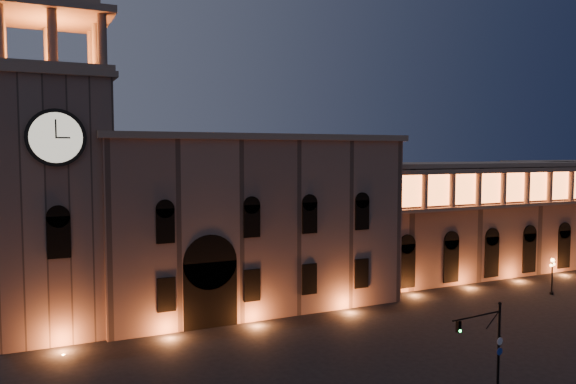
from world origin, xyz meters
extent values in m
plane|color=black|center=(0.00, 0.00, 0.00)|extent=(160.00, 160.00, 0.00)
cube|color=#785B4E|center=(-2.00, 22.00, 8.50)|extent=(30.00, 12.00, 17.00)
cube|color=#866D5C|center=(-2.00, 22.00, 17.30)|extent=(30.80, 12.80, 0.60)
cube|color=black|center=(-8.00, 16.60, 3.00)|extent=(5.00, 1.40, 6.00)
cylinder|color=black|center=(-8.00, 16.60, 6.00)|extent=(5.00, 1.40, 5.00)
cube|color=orange|center=(-8.00, 16.40, 2.80)|extent=(4.20, 0.20, 5.00)
cube|color=#785B4E|center=(-20.50, 21.00, 11.00)|extent=(9.00, 9.00, 22.00)
cube|color=#866D5C|center=(-20.50, 21.00, 22.25)|extent=(9.80, 9.80, 0.50)
cylinder|color=black|center=(-20.50, 16.32, 17.00)|extent=(4.60, 0.35, 4.60)
cylinder|color=beige|center=(-20.50, 16.18, 17.00)|extent=(4.00, 0.12, 4.00)
cube|color=#866D5C|center=(-20.50, 21.00, 22.75)|extent=(9.40, 9.40, 0.50)
cube|color=orange|center=(-20.50, 21.00, 23.05)|extent=(6.80, 6.80, 0.15)
cylinder|color=#866D5C|center=(-20.50, 17.20, 25.10)|extent=(0.76, 0.76, 4.20)
cylinder|color=#866D5C|center=(-16.70, 17.20, 25.10)|extent=(0.76, 0.76, 4.20)
cylinder|color=#866D5C|center=(-24.30, 24.80, 25.10)|extent=(0.76, 0.76, 4.20)
cylinder|color=#866D5C|center=(-20.50, 24.80, 25.10)|extent=(0.76, 0.76, 4.20)
cylinder|color=#866D5C|center=(-16.70, 24.80, 25.10)|extent=(0.76, 0.76, 4.20)
cylinder|color=#866D5C|center=(-24.30, 21.00, 25.10)|extent=(0.76, 0.76, 4.20)
cylinder|color=#866D5C|center=(-16.70, 21.00, 25.10)|extent=(0.76, 0.76, 4.20)
cube|color=#866D5C|center=(-20.50, 21.00, 27.50)|extent=(9.80, 9.80, 0.60)
cube|color=#866D5C|center=(-20.50, 21.00, 28.10)|extent=(7.50, 7.50, 0.60)
cube|color=brown|center=(32.00, 24.00, 7.00)|extent=(40.00, 10.00, 14.00)
cube|color=#866D5C|center=(32.00, 24.00, 14.25)|extent=(40.60, 10.60, 0.50)
cube|color=#866D5C|center=(32.00, 18.50, 9.30)|extent=(40.00, 1.20, 0.40)
cube|color=#866D5C|center=(32.00, 18.50, 13.60)|extent=(40.00, 1.40, 0.50)
cube|color=orange|center=(32.00, 19.05, 11.50)|extent=(38.00, 0.15, 3.60)
cylinder|color=#866D5C|center=(14.00, 18.50, 11.50)|extent=(0.70, 0.70, 4.00)
cylinder|color=#866D5C|center=(18.00, 18.50, 11.50)|extent=(0.70, 0.70, 4.00)
cylinder|color=#866D5C|center=(22.00, 18.50, 11.50)|extent=(0.70, 0.70, 4.00)
cylinder|color=#866D5C|center=(26.00, 18.50, 11.50)|extent=(0.70, 0.70, 4.00)
cylinder|color=#866D5C|center=(30.00, 18.50, 11.50)|extent=(0.70, 0.70, 4.00)
cylinder|color=#866D5C|center=(34.00, 18.50, 11.50)|extent=(0.70, 0.70, 4.00)
cylinder|color=#866D5C|center=(38.00, 18.50, 11.50)|extent=(0.70, 0.70, 4.00)
cylinder|color=#866D5C|center=(42.00, 18.50, 11.50)|extent=(0.70, 0.70, 4.00)
cube|color=brown|center=(58.00, 30.00, 7.00)|extent=(20.00, 12.00, 14.00)
cylinder|color=black|center=(4.81, -5.45, 2.98)|extent=(0.17, 0.17, 5.97)
sphere|color=black|center=(4.81, -5.45, 6.05)|extent=(0.24, 0.24, 0.24)
cylinder|color=black|center=(2.69, -5.64, 5.54)|extent=(4.25, 0.47, 0.10)
cube|color=black|center=(1.08, -5.78, 5.11)|extent=(0.28, 0.26, 0.72)
cylinder|color=#0CE53F|center=(1.09, -5.91, 4.87)|extent=(0.16, 0.08, 0.15)
cylinder|color=silver|center=(4.78, -5.57, 3.58)|extent=(0.51, 0.08, 0.51)
cylinder|color=navy|center=(4.78, -5.57, 2.90)|extent=(0.51, 0.08, 0.51)
cylinder|color=black|center=(30.00, 11.19, 1.89)|extent=(0.15, 0.15, 3.78)
cylinder|color=black|center=(30.00, 11.19, 0.14)|extent=(0.42, 0.42, 0.28)
sphere|color=#FFB766|center=(30.00, 11.19, 3.87)|extent=(0.42, 0.42, 0.42)
cylinder|color=black|center=(29.78, 11.09, 3.31)|extent=(0.89, 0.43, 0.06)
sphere|color=#FFB766|center=(29.57, 11.00, 3.35)|extent=(0.30, 0.30, 0.30)
cylinder|color=black|center=(30.22, 11.28, 3.31)|extent=(0.89, 0.43, 0.06)
sphere|color=#FFB766|center=(30.43, 11.38, 3.35)|extent=(0.30, 0.30, 0.30)
camera|label=1|loc=(-22.93, -31.92, 15.85)|focal=35.00mm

